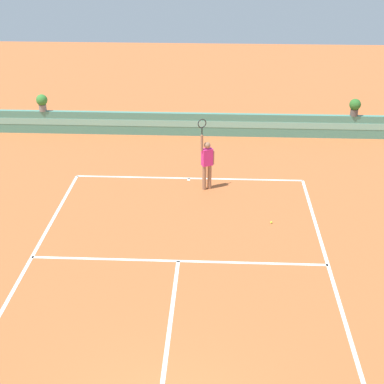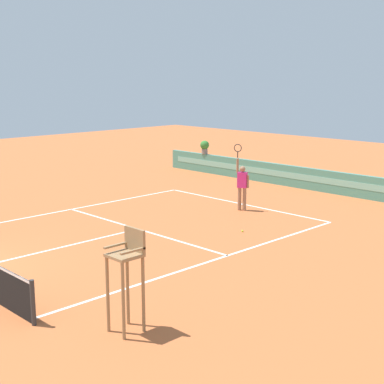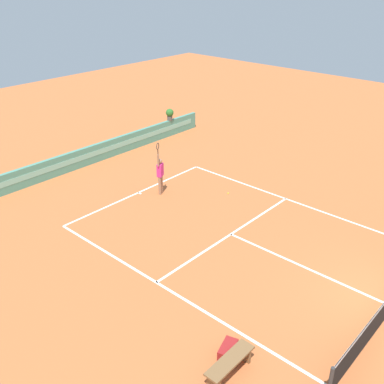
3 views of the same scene
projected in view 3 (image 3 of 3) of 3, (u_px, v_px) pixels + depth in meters
ground_plane at (239, 238)px, 17.65m from camera, size 60.00×60.00×0.00m
court_lines at (225, 231)px, 18.07m from camera, size 8.32×11.94×0.01m
back_wall_barrier at (80, 158)px, 23.63m from camera, size 18.00×0.21×1.00m
bench_courtside at (230, 363)px, 11.59m from camera, size 1.60×0.44×0.51m
gear_bag at (228, 351)px, 12.23m from camera, size 0.77×0.55×0.36m
tennis_player at (160, 173)px, 20.63m from camera, size 0.57×0.35×2.58m
tennis_ball_near_baseline at (228, 193)px, 21.05m from camera, size 0.07×0.07×0.07m
potted_plant_far_right at (170, 114)px, 27.69m from camera, size 0.48×0.48×0.72m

